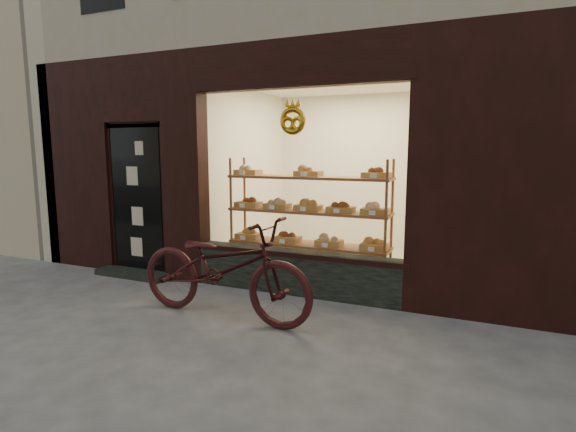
% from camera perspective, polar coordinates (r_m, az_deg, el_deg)
% --- Properties ---
extents(ground, '(90.00, 90.00, 0.00)m').
position_cam_1_polar(ground, '(4.33, -16.29, -16.70)').
color(ground, '#4F4F4F').
extents(neighbor_left, '(12.00, 7.00, 9.00)m').
position_cam_1_polar(neighbor_left, '(15.07, -32.68, 17.43)').
color(neighbor_left, beige).
rests_on(neighbor_left, ground).
extents(display_shelf, '(2.20, 0.45, 1.70)m').
position_cam_1_polar(display_shelf, '(6.00, 2.57, -0.85)').
color(display_shelf, brown).
rests_on(display_shelf, ground).
extents(bicycle, '(2.15, 0.83, 1.11)m').
position_cam_1_polar(bicycle, '(4.90, -8.27, -6.52)').
color(bicycle, black).
rests_on(bicycle, ground).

